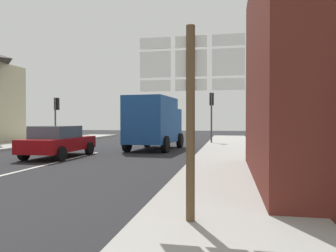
% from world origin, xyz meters
% --- Properties ---
extents(ground_plane, '(80.00, 80.00, 0.00)m').
position_xyz_m(ground_plane, '(0.00, 10.00, 0.00)').
color(ground_plane, '#232326').
extents(sidewalk_right, '(3.12, 44.00, 0.14)m').
position_xyz_m(sidewalk_right, '(6.98, 8.00, 0.07)').
color(sidewalk_right, '#9E9B96').
rests_on(sidewalk_right, ground).
extents(lane_centre_stripe, '(0.16, 12.00, 0.01)m').
position_xyz_m(lane_centre_stripe, '(0.00, 6.00, 0.01)').
color(lane_centre_stripe, silver).
rests_on(lane_centre_stripe, ground).
extents(sedan_far, '(2.01, 4.22, 1.47)m').
position_xyz_m(sedan_far, '(-0.84, 9.52, 0.76)').
color(sedan_far, maroon).
rests_on(sedan_far, ground).
extents(delivery_truck, '(2.81, 5.15, 3.05)m').
position_xyz_m(delivery_truck, '(2.64, 14.14, 1.65)').
color(delivery_truck, '#19478C').
rests_on(delivery_truck, ground).
extents(route_sign_post, '(1.66, 0.14, 3.20)m').
position_xyz_m(route_sign_post, '(6.35, 1.01, 2.00)').
color(route_sign_post, brown).
rests_on(route_sign_post, ground).
extents(traffic_light_far_left, '(0.30, 0.49, 3.41)m').
position_xyz_m(traffic_light_far_left, '(-5.72, 17.73, 2.53)').
color(traffic_light_far_left, '#47474C').
rests_on(traffic_light_far_left, ground).
extents(traffic_light_far_right, '(0.30, 0.49, 3.71)m').
position_xyz_m(traffic_light_far_right, '(5.72, 19.02, 2.75)').
color(traffic_light_far_right, '#47474C').
rests_on(traffic_light_far_right, ground).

